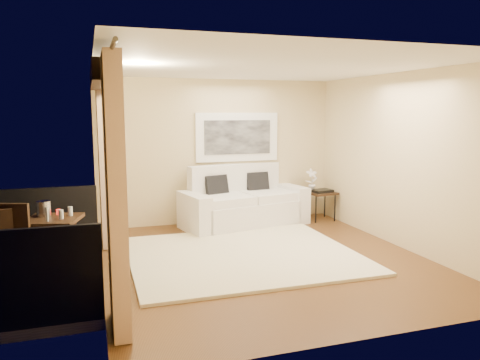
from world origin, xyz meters
TOP-DOWN VIEW (x-y plane):
  - floor at (0.00, 0.00)m, footprint 5.00×5.00m
  - room_shell at (-2.13, 0.00)m, footprint 5.00×6.40m
  - balcony at (-3.31, 0.00)m, footprint 1.81×2.60m
  - curtains at (-2.11, 0.00)m, footprint 0.16×4.80m
  - artwork at (0.37, 2.46)m, footprint 1.62×0.07m
  - rug at (-0.25, 0.25)m, footprint 3.26×2.85m
  - sofa at (0.36, 2.10)m, footprint 2.46×1.43m
  - side_table at (1.93, 2.00)m, footprint 0.58×0.58m
  - tray at (1.94, 1.98)m, footprint 0.42×0.34m
  - orchid at (1.80, 2.15)m, footprint 0.24×0.16m
  - bistro_table at (-2.81, 0.25)m, footprint 0.79×0.79m
  - balcony_chair_far at (-3.23, 0.07)m, footprint 0.56×0.56m
  - ice_bucket at (-2.92, 0.39)m, footprint 0.18×0.18m
  - candle at (-2.75, 0.44)m, footprint 0.06×0.06m
  - vase at (-2.86, 0.07)m, footprint 0.04×0.04m
  - glass_a at (-2.70, 0.16)m, footprint 0.06×0.06m
  - glass_b at (-2.60, 0.31)m, footprint 0.06×0.06m

SIDE VIEW (x-z plane):
  - floor at x=0.00m, z-range 0.00..0.00m
  - rug at x=-0.25m, z-range 0.00..0.04m
  - balcony at x=-3.31m, z-range -0.41..0.76m
  - sofa at x=0.36m, z-range -0.16..0.95m
  - side_table at x=1.93m, z-range 0.22..0.77m
  - tray at x=1.94m, z-range 0.55..0.60m
  - balcony_chair_far at x=-3.23m, z-range 0.08..1.11m
  - bistro_table at x=-2.81m, z-range 0.30..1.06m
  - orchid at x=1.80m, z-range 0.55..1.00m
  - candle at x=-2.75m, z-range 0.76..0.83m
  - glass_a at x=-2.70m, z-range 0.76..0.88m
  - glass_b at x=-2.60m, z-range 0.76..0.88m
  - vase at x=-2.86m, z-range 0.76..0.94m
  - ice_bucket at x=-2.92m, z-range 0.76..0.96m
  - curtains at x=-2.11m, z-range 0.02..2.66m
  - artwork at x=0.37m, z-range 1.16..2.08m
  - room_shell at x=-2.13m, z-range 0.02..5.02m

